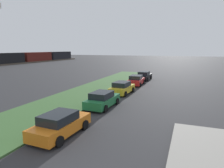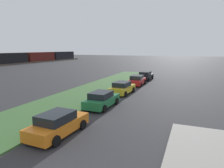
% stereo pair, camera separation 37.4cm
% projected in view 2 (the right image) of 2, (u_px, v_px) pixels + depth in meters
% --- Properties ---
extents(grass_median, '(60.00, 6.00, 0.12)m').
position_uv_depth(grass_median, '(50.00, 108.00, 18.13)').
color(grass_median, '#3D6633').
rests_on(grass_median, ground).
extents(parked_car_orange, '(4.38, 2.18, 1.47)m').
position_uv_depth(parked_car_orange, '(58.00, 124.00, 12.58)').
color(parked_car_orange, orange).
rests_on(parked_car_orange, ground).
extents(parked_car_green, '(4.36, 2.13, 1.47)m').
position_uv_depth(parked_car_green, '(102.00, 100.00, 18.60)').
color(parked_car_green, '#1E6B38').
rests_on(parked_car_green, ground).
extents(parked_car_yellow, '(4.39, 2.20, 1.47)m').
position_uv_depth(parked_car_yellow, '(122.00, 88.00, 24.09)').
color(parked_car_yellow, gold).
rests_on(parked_car_yellow, ground).
extents(parked_car_red, '(4.35, 2.11, 1.47)m').
position_uv_depth(parked_car_red, '(137.00, 80.00, 29.84)').
color(parked_car_red, red).
rests_on(parked_car_red, ground).
extents(parked_car_black, '(4.38, 2.18, 1.47)m').
position_uv_depth(parked_car_black, '(145.00, 76.00, 34.75)').
color(parked_car_black, black).
rests_on(parked_car_black, ground).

